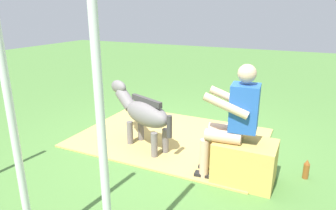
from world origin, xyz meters
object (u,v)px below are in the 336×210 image
Objects in this scene: tent_pole_mid at (12,123)px; pony_standing at (143,112)px; soda_bottle at (306,169)px; tent_pole_left at (102,136)px; hay_bale at (244,162)px; person_seated at (233,118)px.

pony_standing is at bearing -86.07° from tent_pole_mid.
soda_bottle is 2.67m from tent_pole_left.
soda_bottle is (-0.66, -0.38, -0.13)m from hay_bale.
tent_pole_mid is at bearing 47.48° from soda_bottle.
pony_standing is 2.20m from tent_pole_mid.
pony_standing reaches higher than hay_bale.
tent_pole_left is (1.28, 2.12, 1.01)m from soda_bottle.
person_seated is 2.21m from tent_pole_mid.
person_seated is at bearing 25.26° from soda_bottle.
pony_standing is (1.34, -0.30, -0.23)m from person_seated.
tent_pole_mid is at bearing 56.56° from person_seated.
pony_standing is at bearing -12.53° from person_seated.
tent_pole_left is 1.00× the size of tent_pole_mid.
tent_pole_mid is (0.74, 0.09, 0.00)m from tent_pole_left.
person_seated is 5.62× the size of soda_bottle.
person_seated is 1.83m from tent_pole_left.
person_seated is at bearing 167.47° from pony_standing.
hay_bale is 0.77m from soda_bottle.
tent_pole_left is at bearing 113.56° from pony_standing.
hay_bale is at bearing -126.74° from tent_pole_mid.
person_seated is 0.61× the size of tent_pole_mid.
tent_pole_left is (0.62, 1.74, 0.88)m from hay_bale.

